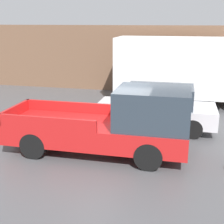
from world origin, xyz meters
The scene contains 5 objects.
ground_plane centered at (0.00, 0.00, 0.00)m, with size 60.00×60.00×0.00m, color #4C4C4F.
building_wall centered at (0.00, 8.79, 1.91)m, with size 28.00×0.15×3.82m.
pickup_truck centered at (0.26, -0.39, 1.01)m, with size 5.67×1.95×2.17m.
car centered at (1.32, 2.37, 0.85)m, with size 4.52×1.83×1.70m.
delivery_truck centered at (2.11, 6.55, 1.76)m, with size 7.04×2.44×3.28m.
Camera 1 is at (2.24, -9.31, 4.09)m, focal length 50.00 mm.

